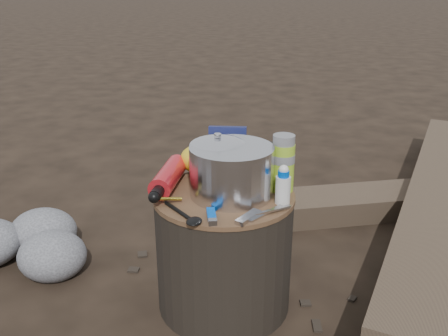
% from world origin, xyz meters
% --- Properties ---
extents(ground, '(60.00, 60.00, 0.00)m').
position_xyz_m(ground, '(0.00, 0.00, 0.00)').
color(ground, black).
rests_on(ground, ground).
extents(stump, '(0.43, 0.43, 0.40)m').
position_xyz_m(stump, '(0.00, 0.00, 0.20)').
color(stump, black).
rests_on(stump, ground).
extents(log_small, '(1.25, 0.70, 0.10)m').
position_xyz_m(log_small, '(0.44, 0.77, 0.05)').
color(log_small, '#413427').
rests_on(log_small, ground).
extents(foil_windscreen, '(0.25, 0.25, 0.15)m').
position_xyz_m(foil_windscreen, '(0.02, 0.00, 0.47)').
color(foil_windscreen, silver).
rests_on(foil_windscreen, stump).
extents(camping_pot, '(0.17, 0.17, 0.17)m').
position_xyz_m(camping_pot, '(-0.03, 0.03, 0.48)').
color(camping_pot, silver).
rests_on(camping_pot, stump).
extents(fuel_bottle, '(0.08, 0.29, 0.07)m').
position_xyz_m(fuel_bottle, '(-0.18, 0.02, 0.43)').
color(fuel_bottle, red).
rests_on(fuel_bottle, stump).
extents(thermos, '(0.07, 0.07, 0.18)m').
position_xyz_m(thermos, '(0.17, 0.07, 0.48)').
color(thermos, '#92BC28').
rests_on(thermos, stump).
extents(travel_mug, '(0.08, 0.08, 0.11)m').
position_xyz_m(travel_mug, '(0.10, 0.15, 0.45)').
color(travel_mug, black).
rests_on(travel_mug, stump).
extents(stuff_sack, '(0.15, 0.12, 0.10)m').
position_xyz_m(stuff_sack, '(-0.11, 0.15, 0.45)').
color(stuff_sack, gold).
rests_on(stuff_sack, stump).
extents(food_pouch, '(0.13, 0.05, 0.16)m').
position_xyz_m(food_pouch, '(-0.03, 0.18, 0.47)').
color(food_pouch, '#151A4A').
rests_on(food_pouch, stump).
extents(lighter, '(0.05, 0.09, 0.02)m').
position_xyz_m(lighter, '(-0.00, -0.16, 0.40)').
color(lighter, '#0046B8').
rests_on(lighter, stump).
extents(multitool, '(0.06, 0.10, 0.01)m').
position_xyz_m(multitool, '(0.10, -0.15, 0.40)').
color(multitool, '#ABABB0').
rests_on(multitool, stump).
extents(pot_grabber, '(0.12, 0.13, 0.01)m').
position_xyz_m(pot_grabber, '(0.14, -0.11, 0.40)').
color(pot_grabber, '#ABABB0').
rests_on(pot_grabber, stump).
extents(spork, '(0.15, 0.14, 0.01)m').
position_xyz_m(spork, '(-0.10, -0.16, 0.40)').
color(spork, black).
rests_on(spork, stump).
extents(squeeze_bottle, '(0.04, 0.04, 0.10)m').
position_xyz_m(squeeze_bottle, '(0.18, -0.03, 0.45)').
color(squeeze_bottle, silver).
rests_on(squeeze_bottle, stump).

